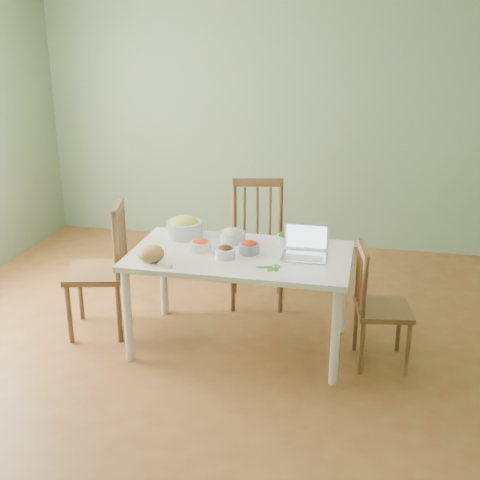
% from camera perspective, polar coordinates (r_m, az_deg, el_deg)
% --- Properties ---
extents(floor, '(5.00, 5.00, 0.00)m').
position_cam_1_polar(floor, '(4.53, -1.97, -10.47)').
color(floor, brown).
rests_on(floor, ground).
extents(wall_back, '(5.00, 0.00, 2.70)m').
position_cam_1_polar(wall_back, '(6.44, 3.51, 11.32)').
color(wall_back, slate).
rests_on(wall_back, ground).
extents(dining_table, '(1.55, 0.87, 0.73)m').
position_cam_1_polar(dining_table, '(4.49, 0.00, -5.58)').
color(dining_table, white).
rests_on(dining_table, floor).
extents(chair_far, '(0.53, 0.51, 1.03)m').
position_cam_1_polar(chair_far, '(5.12, 1.59, -0.46)').
color(chair_far, '#523A1F').
rests_on(chair_far, floor).
extents(chair_left, '(0.53, 0.54, 1.02)m').
position_cam_1_polar(chair_left, '(4.77, -13.14, -2.65)').
color(chair_left, '#523A1F').
rests_on(chair_left, floor).
extents(chair_right, '(0.42, 0.43, 0.86)m').
position_cam_1_polar(chair_right, '(4.35, 13.10, -5.99)').
color(chair_right, '#523A1F').
rests_on(chair_right, floor).
extents(bread_boule, '(0.19, 0.19, 0.12)m').
position_cam_1_polar(bread_boule, '(4.22, -8.21, -1.23)').
color(bread_boule, '#AA7E4D').
rests_on(bread_boule, dining_table).
extents(butter_stick, '(0.11, 0.06, 0.03)m').
position_cam_1_polar(butter_stick, '(4.13, -6.93, -2.34)').
color(butter_stick, beige).
rests_on(butter_stick, dining_table).
extents(bowl_squash, '(0.36, 0.36, 0.16)m').
position_cam_1_polar(bowl_squash, '(4.68, -5.18, 1.24)').
color(bowl_squash, gold).
rests_on(bowl_squash, dining_table).
extents(bowl_carrot, '(0.15, 0.15, 0.08)m').
position_cam_1_polar(bowl_carrot, '(4.40, -3.67, -0.44)').
color(bowl_carrot, '#F44000').
rests_on(bowl_carrot, dining_table).
extents(bowl_onion, '(0.21, 0.21, 0.10)m').
position_cam_1_polar(bowl_onion, '(4.55, -0.71, 0.44)').
color(bowl_onion, beige).
rests_on(bowl_onion, dining_table).
extents(bowl_mushroom, '(0.17, 0.17, 0.09)m').
position_cam_1_polar(bowl_mushroom, '(4.25, -1.37, -1.12)').
color(bowl_mushroom, black).
rests_on(bowl_mushroom, dining_table).
extents(bowl_redpep, '(0.18, 0.18, 0.09)m').
position_cam_1_polar(bowl_redpep, '(4.34, 0.84, -0.67)').
color(bowl_redpep, '#B01201').
rests_on(bowl_redpep, dining_table).
extents(bowl_broccoli, '(0.18, 0.18, 0.09)m').
position_cam_1_polar(bowl_broccoli, '(4.52, 4.29, 0.16)').
color(bowl_broccoli, '#154509').
rests_on(bowl_broccoli, dining_table).
extents(flatbread, '(0.23, 0.23, 0.02)m').
position_cam_1_polar(flatbread, '(4.58, 5.14, -0.09)').
color(flatbread, beige).
rests_on(flatbread, dining_table).
extents(basil_bunch, '(0.18, 0.18, 0.02)m').
position_cam_1_polar(basil_bunch, '(4.09, 2.61, -2.47)').
color(basil_bunch, '#1F510F').
rests_on(basil_bunch, dining_table).
extents(laptop, '(0.31, 0.26, 0.21)m').
position_cam_1_polar(laptop, '(4.24, 5.98, -0.33)').
color(laptop, silver).
rests_on(laptop, dining_table).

